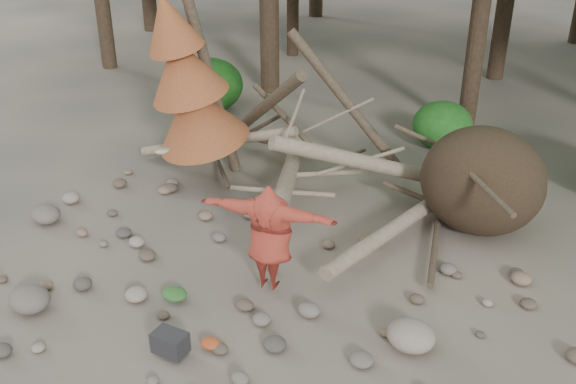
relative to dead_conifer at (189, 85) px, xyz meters
The scene contains 12 objects.
ground 5.05m from the dead_conifer, 47.26° to the right, with size 120.00×120.00×0.00m, color #514C44.
deadfall_pile 5.33m from the dead_conifer, ahead, with size 8.55×5.24×3.30m.
dead_conifer is the anchor object (origin of this frame).
bush_left 4.72m from the dead_conifer, 121.92° to the left, with size 1.80×1.80×1.44m, color #184E14.
bush_mid 6.11m from the dead_conifer, 48.52° to the left, with size 1.40×1.40×1.12m, color #21631C.
frisbee_thrower 4.43m from the dead_conifer, 36.73° to the right, with size 3.66×1.10×1.75m.
backpack 5.83m from the dead_conifer, 56.08° to the right, with size 0.46×0.31×0.31m, color black.
cloth_green 4.71m from the dead_conifer, 56.90° to the right, with size 0.41×0.34×0.15m, color #295A24.
cloth_orange 5.81m from the dead_conifer, 50.44° to the right, with size 0.29×0.24×0.11m, color #A5421C.
boulder_front_left 5.22m from the dead_conifer, 83.05° to the right, with size 0.64×0.57×0.38m, color #635B52.
boulder_mid_right 6.73m from the dead_conifer, 25.46° to the right, with size 0.68×0.61×0.41m, color gray.
boulder_mid_left 3.68m from the dead_conifer, 115.08° to the right, with size 0.56×0.51×0.34m, color #655B55.
Camera 1 is at (4.74, -6.29, 5.93)m, focal length 40.00 mm.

